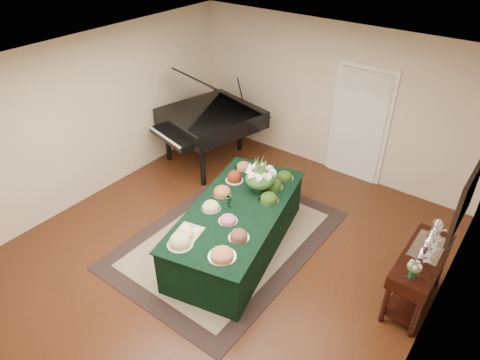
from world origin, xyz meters
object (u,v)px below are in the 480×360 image
Objects in this scene: floral_centerpiece at (260,175)px; mahogany_sideboard at (420,267)px; buffet_table at (237,228)px; grand_piano at (211,118)px.

floral_centerpiece is 2.41m from mahogany_sideboard.
buffet_table is 6.10× the size of floral_centerpiece.
grand_piano is at bearing 164.55° from mahogany_sideboard.
mahogany_sideboard is (4.31, -1.19, -0.31)m from grand_piano.
grand_piano is (-1.92, 1.71, 0.56)m from buffet_table.
grand_piano is 1.72× the size of mahogany_sideboard.
mahogany_sideboard is (2.38, -0.02, -0.39)m from floral_centerpiece.
mahogany_sideboard reaches higher than buffet_table.
buffet_table is 0.83m from floral_centerpiece.
floral_centerpiece reaches higher than buffet_table.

